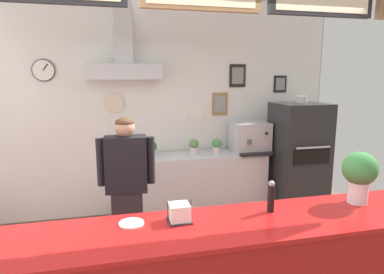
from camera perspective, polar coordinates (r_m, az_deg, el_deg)
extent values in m
cube|color=gray|center=(4.93, -6.42, 4.90)|extent=(5.30, 0.12, 3.09)
cube|color=white|center=(4.86, -6.32, 4.83)|extent=(5.26, 0.01, 3.05)
cylinder|color=black|center=(4.85, -23.74, 10.25)|extent=(0.29, 0.02, 0.29)
cylinder|color=white|center=(4.84, -23.77, 10.25)|extent=(0.26, 0.01, 0.26)
cube|color=black|center=(4.83, -23.48, 10.76)|extent=(0.07, 0.01, 0.09)
cylinder|color=beige|center=(4.80, -13.06, 5.60)|extent=(0.28, 0.02, 0.28)
cylinder|color=white|center=(4.97, 0.69, 4.13)|extent=(0.24, 0.02, 0.24)
cube|color=black|center=(5.44, 14.62, 8.63)|extent=(0.21, 0.02, 0.26)
cube|color=gray|center=(5.43, 14.67, 8.63)|extent=(0.15, 0.01, 0.18)
cube|color=#997047|center=(5.06, 4.73, 5.57)|extent=(0.23, 0.02, 0.33)
cube|color=gray|center=(5.05, 4.77, 5.56)|extent=(0.17, 0.01, 0.24)
cube|color=black|center=(5.14, 7.67, 10.20)|extent=(0.25, 0.02, 0.34)
cube|color=gray|center=(5.13, 7.72, 10.20)|extent=(0.18, 0.01, 0.24)
cube|color=silver|center=(4.65, -11.40, 10.74)|extent=(0.98, 0.32, 0.20)
cube|color=silver|center=(4.73, -11.66, 17.31)|extent=(0.24, 0.24, 0.88)
cube|color=#B31515|center=(2.32, 3.51, -14.87)|extent=(4.75, 0.63, 0.03)
cube|color=silver|center=(4.86, 0.21, -8.26)|extent=(2.04, 0.54, 0.91)
cube|color=#9FA1A5|center=(4.96, 0.21, -11.47)|extent=(1.94, 0.50, 0.02)
cube|color=#232326|center=(5.06, 17.44, -3.77)|extent=(0.70, 0.63, 1.63)
cube|color=black|center=(4.76, 19.55, -3.15)|extent=(0.52, 0.02, 0.20)
cube|color=#B7BABF|center=(4.72, 19.77, -1.66)|extent=(0.49, 0.02, 0.02)
cylinder|color=#B7BABF|center=(4.93, 17.98, 6.01)|extent=(0.14, 0.14, 0.10)
cube|color=#232328|center=(3.64, -10.66, -15.36)|extent=(0.32, 0.22, 0.87)
cube|color=black|center=(3.40, -11.06, -4.47)|extent=(0.42, 0.25, 0.55)
cylinder|color=black|center=(3.39, -6.98, -3.90)|extent=(0.08, 0.08, 0.47)
cylinder|color=black|center=(3.41, -15.15, -4.11)|extent=(0.08, 0.08, 0.47)
sphere|color=tan|center=(3.33, -11.27, 1.62)|extent=(0.19, 0.19, 0.19)
ellipsoid|color=#4C331E|center=(3.32, -11.30, 2.37)|extent=(0.19, 0.19, 0.11)
cube|color=#B7BABF|center=(4.93, 9.71, -0.04)|extent=(0.51, 0.40, 0.43)
cylinder|color=#4C4C51|center=(4.69, 9.65, -0.84)|extent=(0.06, 0.06, 0.06)
cube|color=black|center=(4.76, 10.78, -2.86)|extent=(0.46, 0.10, 0.04)
sphere|color=black|center=(4.79, 12.47, 0.60)|extent=(0.04, 0.04, 0.04)
cylinder|color=beige|center=(4.75, 0.32, -2.32)|extent=(0.10, 0.10, 0.10)
ellipsoid|color=#5B844C|center=(4.73, 0.32, -1.14)|extent=(0.14, 0.14, 0.13)
cylinder|color=beige|center=(4.65, -7.00, -2.81)|extent=(0.13, 0.13, 0.08)
ellipsoid|color=#2D6638|center=(4.63, -7.03, -1.58)|extent=(0.18, 0.18, 0.16)
cylinder|color=beige|center=(4.81, 4.20, -2.22)|extent=(0.10, 0.10, 0.09)
ellipsoid|color=#47894C|center=(4.79, 4.22, -1.06)|extent=(0.15, 0.15, 0.13)
cylinder|color=white|center=(2.35, -10.17, -14.13)|extent=(0.17, 0.17, 0.01)
cube|color=#262628|center=(2.36, -2.13, -13.85)|extent=(0.16, 0.16, 0.01)
cylinder|color=#262628|center=(2.32, -4.07, -12.56)|extent=(0.01, 0.01, 0.14)
cylinder|color=#262628|center=(2.35, -0.23, -12.23)|extent=(0.01, 0.01, 0.14)
cube|color=white|center=(2.33, -2.14, -12.56)|extent=(0.13, 0.13, 0.12)
cylinder|color=black|center=(2.54, 13.16, -10.12)|extent=(0.05, 0.05, 0.19)
sphere|color=gray|center=(2.50, 13.27, -7.67)|extent=(0.05, 0.05, 0.05)
cylinder|color=silver|center=(2.93, 26.16, -8.22)|extent=(0.15, 0.15, 0.18)
cylinder|color=gray|center=(2.95, 26.06, -9.30)|extent=(0.14, 0.14, 0.06)
ellipsoid|color=#387A3D|center=(2.88, 26.44, -4.79)|extent=(0.26, 0.26, 0.26)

